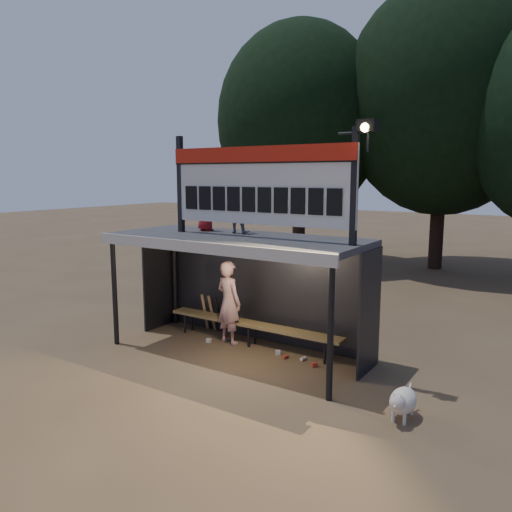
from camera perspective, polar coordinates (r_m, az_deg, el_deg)
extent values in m
plane|color=brown|center=(9.99, -2.26, -11.03)|extent=(80.00, 80.00, 0.00)
imported|color=silver|center=(10.33, -3.13, -5.31)|extent=(0.71, 0.55, 1.73)
imported|color=gray|center=(9.86, -2.02, 5.49)|extent=(0.52, 0.43, 0.99)
imported|color=#A6191F|center=(10.34, -5.78, 5.35)|extent=(0.48, 0.36, 0.89)
cube|color=#38383B|center=(9.45, -2.34, 1.94)|extent=(5.00, 2.00, 0.12)
cube|color=beige|center=(8.65, -6.26, 0.95)|extent=(5.10, 0.06, 0.20)
cylinder|color=black|center=(10.60, -15.86, -3.99)|extent=(0.10, 0.10, 2.20)
cylinder|color=black|center=(7.75, 8.51, -8.58)|extent=(0.10, 0.10, 2.20)
cylinder|color=black|center=(11.82, -9.29, -2.40)|extent=(0.10, 0.10, 2.20)
cylinder|color=black|center=(9.36, 13.13, -5.61)|extent=(0.10, 0.10, 2.20)
cube|color=black|center=(10.47, 0.88, -3.79)|extent=(5.00, 0.04, 2.20)
cube|color=black|center=(11.61, -10.98, -2.67)|extent=(0.04, 1.00, 2.20)
cube|color=black|center=(8.96, 12.85, -6.26)|extent=(0.04, 1.00, 2.20)
cylinder|color=black|center=(10.29, 0.89, 1.92)|extent=(5.00, 0.06, 0.06)
cube|color=black|center=(10.22, -8.63, 8.07)|extent=(0.10, 0.10, 1.90)
cube|color=black|center=(8.24, 11.19, 7.75)|extent=(0.10, 0.10, 1.90)
cube|color=silver|center=(9.09, 0.21, 8.04)|extent=(3.80, 0.08, 1.40)
cube|color=#B01B0C|center=(9.06, 0.04, 11.58)|extent=(3.80, 0.04, 0.28)
cube|color=black|center=(9.05, 0.02, 10.63)|extent=(3.80, 0.02, 0.03)
cube|color=black|center=(9.98, -7.40, 6.64)|extent=(0.27, 0.03, 0.45)
cube|color=black|center=(9.76, -5.87, 6.61)|extent=(0.27, 0.03, 0.45)
cube|color=black|center=(9.55, -4.27, 6.57)|extent=(0.27, 0.03, 0.45)
cube|color=black|center=(9.35, -2.60, 6.53)|extent=(0.27, 0.03, 0.45)
cube|color=black|center=(9.15, -0.86, 6.48)|extent=(0.27, 0.03, 0.45)
cube|color=black|center=(8.97, 0.95, 6.43)|extent=(0.27, 0.03, 0.45)
cube|color=black|center=(8.79, 2.84, 6.36)|extent=(0.27, 0.03, 0.45)
cube|color=black|center=(8.63, 4.81, 6.29)|extent=(0.27, 0.03, 0.45)
cube|color=black|center=(8.47, 6.84, 6.20)|extent=(0.27, 0.03, 0.45)
cube|color=black|center=(8.33, 8.95, 6.10)|extent=(0.27, 0.03, 0.45)
cylinder|color=black|center=(8.28, 11.05, 13.65)|extent=(0.50, 0.04, 0.04)
cylinder|color=black|center=(8.18, 12.67, 12.60)|extent=(0.04, 0.04, 0.30)
cube|color=black|center=(8.15, 12.61, 14.38)|extent=(0.30, 0.22, 0.18)
sphere|color=#FFD88C|center=(8.06, 12.37, 14.16)|extent=(0.14, 0.14, 0.14)
cube|color=olive|center=(10.27, -0.48, -7.80)|extent=(4.00, 0.35, 0.06)
cylinder|color=black|center=(11.24, -8.13, -7.58)|extent=(0.05, 0.05, 0.45)
cylinder|color=black|center=(11.42, -7.33, -7.30)|extent=(0.05, 0.05, 0.45)
cylinder|color=black|center=(10.25, -0.86, -9.16)|extent=(0.05, 0.05, 0.45)
cylinder|color=black|center=(10.44, -0.11, -8.82)|extent=(0.05, 0.05, 0.45)
cylinder|color=black|center=(9.46, 7.88, -10.85)|extent=(0.05, 0.05, 0.45)
cylinder|color=black|center=(9.66, 8.50, -10.42)|extent=(0.05, 0.05, 0.45)
cylinder|color=#311D15|center=(20.06, 4.93, 4.65)|extent=(0.50, 0.50, 3.74)
ellipsoid|color=black|center=(20.11, 5.08, 15.09)|extent=(6.46, 6.46, 7.48)
cylinder|color=black|center=(19.69, 20.04, 4.68)|extent=(0.50, 0.50, 4.18)
ellipsoid|color=black|center=(19.83, 20.72, 16.52)|extent=(7.22, 7.22, 8.36)
ellipsoid|color=white|center=(7.72, 16.48, -15.57)|extent=(0.36, 0.58, 0.36)
sphere|color=silver|center=(7.43, 15.86, -15.76)|extent=(0.22, 0.22, 0.22)
cone|color=beige|center=(7.36, 15.61, -16.21)|extent=(0.10, 0.10, 0.10)
cone|color=beige|center=(7.39, 15.47, -15.06)|extent=(0.06, 0.06, 0.07)
cone|color=beige|center=(7.36, 16.24, -15.18)|extent=(0.06, 0.06, 0.07)
cylinder|color=beige|center=(7.66, 15.41, -17.21)|extent=(0.05, 0.05, 0.18)
cylinder|color=beige|center=(7.62, 16.61, -17.41)|extent=(0.05, 0.05, 0.18)
cylinder|color=beige|center=(7.97, 16.23, -16.16)|extent=(0.05, 0.05, 0.18)
cylinder|color=beige|center=(7.93, 17.38, -16.34)|extent=(0.05, 0.05, 0.18)
cylinder|color=beige|center=(7.95, 17.15, -14.28)|extent=(0.04, 0.16, 0.14)
cylinder|color=#A37F4C|center=(11.31, -5.86, -6.35)|extent=(0.07, 0.27, 0.84)
cylinder|color=olive|center=(11.19, -5.06, -6.51)|extent=(0.07, 0.30, 0.83)
cylinder|color=black|center=(11.07, -4.24, -6.67)|extent=(0.08, 0.33, 0.83)
cube|color=#AF321E|center=(9.36, 6.70, -12.25)|extent=(0.12, 0.12, 0.08)
cylinder|color=#B4B4B9|center=(10.67, -3.36, -9.51)|extent=(0.10, 0.13, 0.07)
cube|color=beige|center=(10.62, -5.42, -9.59)|extent=(0.11, 0.09, 0.08)
cylinder|color=#B5331F|center=(9.71, 3.39, -11.42)|extent=(0.08, 0.13, 0.07)
cube|color=silver|center=(9.91, 2.52, -10.95)|extent=(0.12, 0.11, 0.08)
cylinder|color=silver|center=(9.65, 5.42, -11.59)|extent=(0.09, 0.13, 0.07)
cube|color=#A52D1C|center=(10.74, -3.45, -9.36)|extent=(0.10, 0.12, 0.08)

